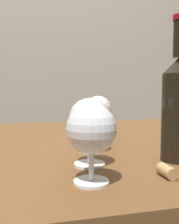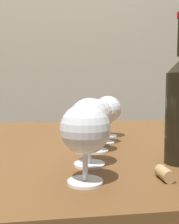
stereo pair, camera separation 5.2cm
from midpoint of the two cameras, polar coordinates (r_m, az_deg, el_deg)
back_wall at (r=2.08m, az=-13.43°, el=17.03°), size 5.00×0.08×2.60m
dining_table at (r=0.81m, az=-12.38°, el=-11.82°), size 1.43×0.97×0.70m
wine_glass_white at (r=0.42m, az=-3.13°, el=-4.24°), size 0.09×0.09×0.14m
wine_glass_amber at (r=0.52m, az=-2.85°, el=-1.78°), size 0.09×0.09×0.14m
wine_glass_port at (r=0.64m, az=-1.75°, el=-0.90°), size 0.08×0.08×0.14m
wine_glass_cabernet at (r=0.75m, az=-0.41°, el=-0.39°), size 0.08×0.08×0.13m
wine_glass_rose at (r=0.86m, az=0.24°, el=0.55°), size 0.09×0.09×0.14m
wine_bottle at (r=0.58m, az=16.88°, el=1.31°), size 0.07×0.07×0.32m
cork at (r=0.48m, az=14.12°, el=-12.90°), size 0.02×0.04×0.02m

